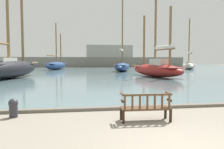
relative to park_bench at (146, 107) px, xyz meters
name	(u,v)px	position (x,y,z in m)	size (l,w,h in m)	color
ground_plane	(178,145)	(0.15, -2.06, -0.47)	(160.00, 160.00, 0.00)	gray
harbor_water	(90,69)	(0.15, 41.94, -0.43)	(100.00, 80.00, 0.08)	slate
quay_edge_kerb	(136,107)	(0.15, 1.79, -0.41)	(40.00, 0.30, 0.12)	#675F54
park_bench	(146,107)	(0.00, 0.00, 0.00)	(1.61, 0.56, 0.92)	black
sailboat_outer_port	(122,66)	(5.14, 30.18, 0.51)	(4.87, 8.79, 12.33)	navy
sailboat_nearest_port	(189,65)	(21.04, 37.08, 0.45)	(4.97, 8.63, 10.75)	silver
sailboat_far_port	(8,67)	(-9.48, 17.21, 0.77)	(5.51, 12.51, 12.04)	black
sailboat_mid_starboard	(156,68)	(6.62, 17.29, 0.61)	(4.76, 10.39, 10.63)	maroon
sailboat_far_starboard	(56,65)	(-6.83, 38.72, 0.52)	(4.85, 8.46, 9.35)	navy
mooring_bollard	(13,107)	(-4.38, 1.14, -0.11)	(0.32, 0.32, 0.65)	#2D2D33
far_breakwater	(92,60)	(1.27, 53.20, 1.50)	(54.11, 2.40, 6.11)	slate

